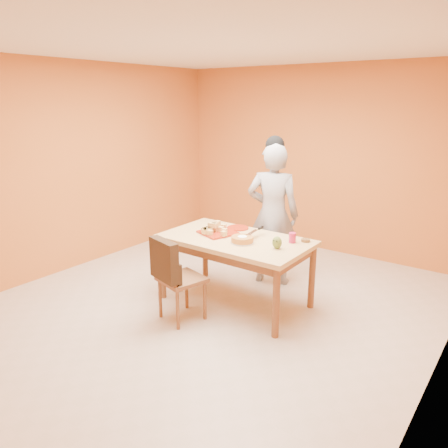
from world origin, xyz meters
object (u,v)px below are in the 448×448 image
Objects in this scene: red_dinner_plate at (238,228)px; pastry_platter at (218,233)px; sponge_cake at (242,239)px; person at (273,215)px; dining_table at (236,246)px; checker_tin at (306,240)px; egg_ornament at (277,243)px; dining_chair at (180,277)px; magenta_glass at (292,238)px.

pastry_platter is at bearing -102.31° from red_dinner_plate.
pastry_platter is 0.42m from sponge_cake.
pastry_platter is (-0.27, -0.74, -0.09)m from person.
dining_table is 0.75m from checker_tin.
sponge_cake is (0.13, -0.85, -0.07)m from person.
sponge_cake is at bearing -50.36° from red_dinner_plate.
egg_ornament is (0.79, -0.06, 0.05)m from pastry_platter.
red_dinner_plate is 1.08× the size of sponge_cake.
dining_chair is at bearing -145.93° from egg_ornament.
magenta_glass is at bearing 115.77° from person.
red_dinner_plate is 1.96× the size of egg_ornament.
magenta_glass is (0.80, 0.88, 0.35)m from dining_chair.
pastry_platter is 0.97m from checker_tin.
red_dinner_plate is at bearing -178.57° from checker_tin.
dining_chair is at bearing -123.92° from sponge_cake.
dining_table is 1.78× the size of dining_chair.
sponge_cake is 0.52m from magenta_glass.
sponge_cake reaches higher than checker_tin.
red_dinner_plate is at bearing 120.80° from dining_table.
egg_ornament reaches higher than dining_table.
dining_table is 4.47× the size of pastry_platter.
red_dinner_plate is 0.53m from sponge_cake.
egg_ornament is (0.51, -0.80, -0.04)m from person.
egg_ornament is 1.37× the size of checker_tin.
person is 0.86m from sponge_cake.
person is at bearing 64.65° from red_dinner_plate.
pastry_platter is 0.79m from egg_ornament.
egg_ornament is at bearing -26.19° from red_dinner_plate.
dining_chair is 9.50× the size of checker_tin.
person is at bearing 146.92° from checker_tin.
pastry_platter is 3.78× the size of checker_tin.
person is 18.27× the size of checker_tin.
checker_tin is (0.92, 0.32, 0.00)m from pastry_platter.
sponge_cake reaches higher than pastry_platter.
dining_chair is at bearing -132.21° from checker_tin.
dining_table is 0.78m from person.
dining_table is 16.91× the size of checker_tin.
magenta_glass is (0.03, 0.27, -0.01)m from egg_ornament.
person reaches higher than pastry_platter.
egg_ornament reaches higher than checker_tin.
person is 16.31× the size of magenta_glass.
person is at bearing 94.59° from dining_chair.
dining_chair is 1.37m from checker_tin.
magenta_glass is (0.75, -0.09, 0.05)m from red_dinner_plate.
person is 4.83× the size of pastry_platter.
dining_chair is at bearing 59.86° from person.
red_dinner_plate is at bearing 102.24° from dining_chair.
egg_ornament is (0.72, -0.35, 0.06)m from red_dinner_plate.
sponge_cake is at bearing -31.63° from dining_table.
dining_chair is at bearing -132.20° from magenta_glass.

